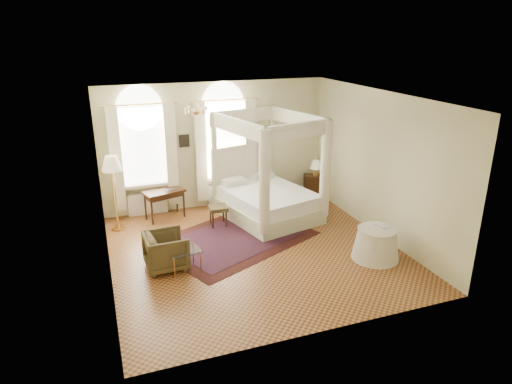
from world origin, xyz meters
TOP-DOWN VIEW (x-y plane):
  - ground at (0.00, 0.00)m, footprint 6.00×6.00m
  - room_walls at (0.00, 0.00)m, footprint 6.00×6.00m
  - window_left at (-1.90, 2.87)m, footprint 1.62×0.27m
  - window_right at (0.20, 2.87)m, footprint 1.62×0.27m
  - chandelier at (-0.90, 1.20)m, footprint 0.51×0.45m
  - wall_pictures at (0.09, 2.97)m, footprint 2.54×0.03m
  - canopy_bed at (0.95, 1.65)m, footprint 2.48×2.81m
  - nightstand at (2.70, 2.70)m, footprint 0.55×0.53m
  - nightstand_lamp at (2.78, 2.63)m, footprint 0.30×0.30m
  - writing_desk at (-1.52, 2.49)m, footprint 1.09×0.77m
  - laptop at (-1.37, 2.48)m, footprint 0.38×0.31m
  - stool at (-0.38, 1.59)m, footprint 0.46×0.46m
  - armchair at (-1.92, -0.08)m, footprint 0.86×0.84m
  - coffee_table at (-1.61, -0.33)m, footprint 0.73×0.58m
  - floor_lamp at (-2.70, 2.20)m, footprint 0.47×0.47m
  - oriental_rug at (-0.26, 0.73)m, footprint 4.08×3.61m
  - side_table at (2.26, -1.17)m, footprint 0.98×0.98m
  - book at (2.33, -1.11)m, footprint 0.25×0.31m

SIDE VIEW (x-z plane):
  - ground at x=0.00m, z-range 0.00..0.00m
  - oriental_rug at x=-0.26m, z-range 0.00..0.01m
  - nightstand at x=2.70m, z-range 0.00..0.63m
  - side_table at x=2.26m, z-range -0.01..0.66m
  - armchair at x=-1.92m, z-range 0.00..0.75m
  - coffee_table at x=-1.61m, z-range 0.18..0.62m
  - stool at x=-0.38m, z-range 0.17..0.67m
  - canopy_bed at x=0.95m, z-range -0.71..1.91m
  - writing_desk at x=-1.52m, z-range 0.26..1.00m
  - book at x=2.33m, z-range 0.67..0.70m
  - laptop at x=-1.37m, z-range 0.74..0.77m
  - nightstand_lamp at x=2.78m, z-range 0.70..1.14m
  - window_left at x=-1.90m, z-range -0.16..3.13m
  - window_right at x=0.20m, z-range -0.16..3.13m
  - floor_lamp at x=-2.70m, z-range 0.64..2.46m
  - wall_pictures at x=0.09m, z-range 1.70..2.09m
  - room_walls at x=0.00m, z-range -1.02..4.98m
  - chandelier at x=-0.90m, z-range 2.66..3.16m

